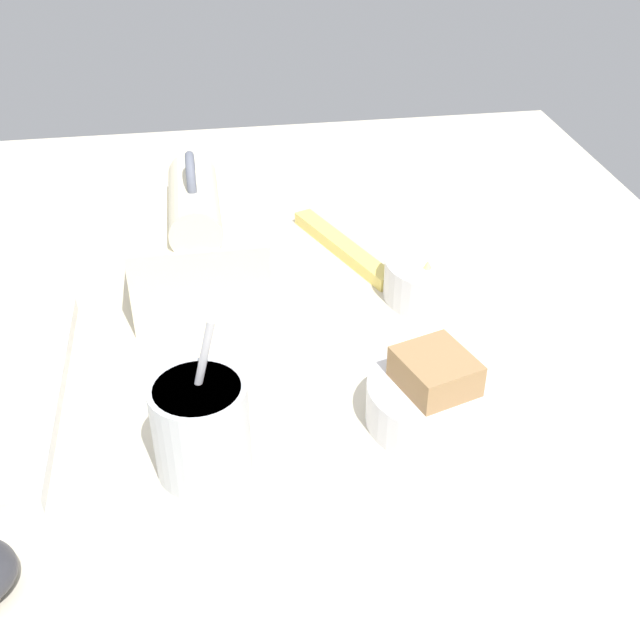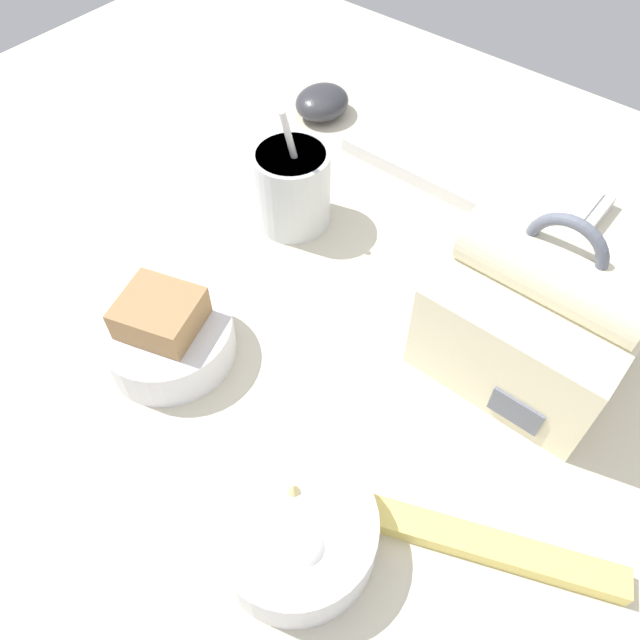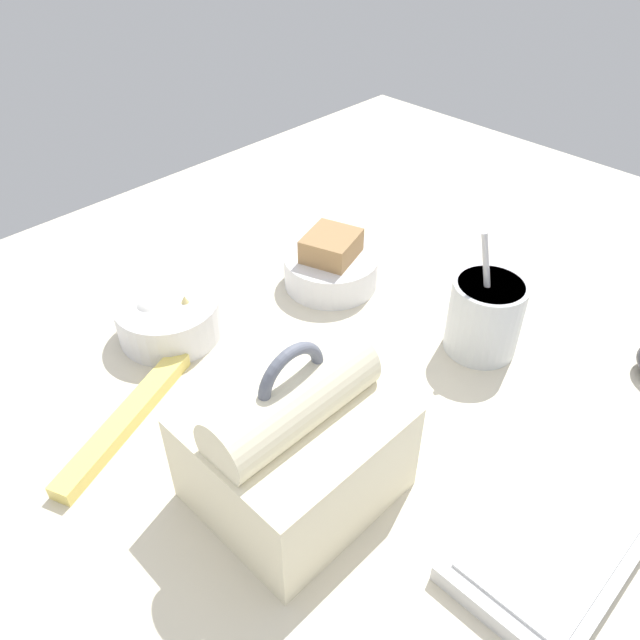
% 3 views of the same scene
% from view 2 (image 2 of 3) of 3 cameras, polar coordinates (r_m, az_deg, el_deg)
% --- Properties ---
extents(desk_surface, '(1.40, 1.10, 0.02)m').
position_cam_2_polar(desk_surface, '(0.63, 0.47, -0.53)').
color(desk_surface, beige).
rests_on(desk_surface, ground).
extents(keyboard, '(0.31, 0.12, 0.02)m').
position_cam_2_polar(keyboard, '(0.79, 13.97, 13.03)').
color(keyboard, silver).
rests_on(keyboard, desk_surface).
extents(lunch_bag, '(0.17, 0.15, 0.18)m').
position_cam_2_polar(lunch_bag, '(0.58, 19.22, 0.47)').
color(lunch_bag, '#EFE5C1').
rests_on(lunch_bag, desk_surface).
extents(soup_cup, '(0.08, 0.08, 0.15)m').
position_cam_2_polar(soup_cup, '(0.69, -2.56, 12.11)').
color(soup_cup, silver).
rests_on(soup_cup, desk_surface).
extents(bento_bowl_sandwich, '(0.12, 0.12, 0.07)m').
position_cam_2_polar(bento_bowl_sandwich, '(0.59, -13.85, -1.27)').
color(bento_bowl_sandwich, silver).
rests_on(bento_bowl_sandwich, desk_surface).
extents(bento_bowl_snacks, '(0.12, 0.12, 0.06)m').
position_cam_2_polar(bento_bowl_snacks, '(0.49, -2.21, -18.77)').
color(bento_bowl_snacks, silver).
rests_on(bento_bowl_snacks, desk_surface).
extents(computer_mouse, '(0.07, 0.08, 0.04)m').
position_cam_2_polar(computer_mouse, '(0.87, 0.19, 19.30)').
color(computer_mouse, '#333338').
rests_on(computer_mouse, desk_surface).
extents(chopstick_case, '(0.20, 0.10, 0.02)m').
position_cam_2_polar(chopstick_case, '(0.52, 15.16, -19.34)').
color(chopstick_case, '#EFD666').
rests_on(chopstick_case, desk_surface).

